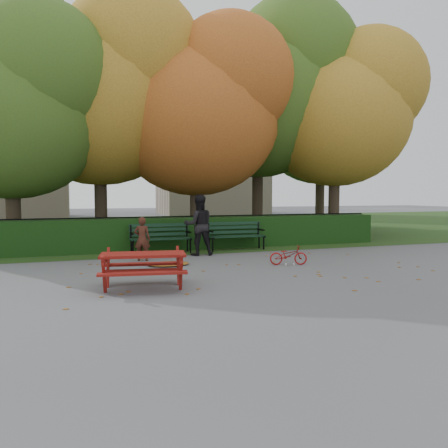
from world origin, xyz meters
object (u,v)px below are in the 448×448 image
object	(u,v)px
tree_a	(20,103)
tree_g	(329,121)
tree_c	(206,108)
adult	(199,225)
bicycle	(288,255)
tree_d	(269,90)
tree_e	(346,110)
child	(142,239)
bench_left	(160,236)
picnic_table	(143,261)
bench_right	(236,233)
tree_b	(110,89)

from	to	relation	value
tree_a	tree_g	distance (m)	14.18
tree_c	adult	xyz separation A→B (m)	(-1.17, -3.06, -3.95)
bicycle	tree_a	bearing A→B (deg)	68.91
tree_d	tree_e	distance (m)	3.15
adult	child	bearing A→B (deg)	22.71
bench_left	tree_g	bearing A→B (deg)	32.17
tree_d	tree_e	bearing A→B (deg)	-28.91
tree_d	picnic_table	world-z (taller)	tree_d
tree_g	tree_e	bearing A→B (deg)	-114.40
bench_left	picnic_table	size ratio (longest dim) A/B	1.03
bench_right	child	xyz separation A→B (m)	(-3.14, -1.34, 0.06)
bench_left	picnic_table	distance (m)	4.89
tree_e	adult	size ratio (longest dim) A/B	4.66
tree_d	bench_right	distance (m)	7.07
adult	tree_g	bearing A→B (deg)	-136.45
tree_a	bench_right	size ratio (longest dim) A/B	4.16
tree_b	picnic_table	size ratio (longest dim) A/B	5.05
tree_a	bench_right	xyz separation A→B (m)	(6.29, -1.88, -4.00)
bench_left	tree_b	bearing A→B (deg)	110.58
tree_c	tree_d	world-z (taller)	tree_d
picnic_table	child	world-z (taller)	child
tree_c	bicycle	size ratio (longest dim) A/B	8.61
tree_e	picnic_table	size ratio (longest dim) A/B	4.68
bench_left	picnic_table	bearing A→B (deg)	-104.57
tree_a	tree_g	xyz separation A→B (m)	(13.52, 4.18, 0.85)
bench_left	bench_right	world-z (taller)	same
tree_a	tree_e	size ratio (longest dim) A/B	0.92
tree_b	tree_d	xyz separation A→B (m)	(6.32, 0.48, 0.58)
tree_g	picnic_table	bearing A→B (deg)	-135.19
tree_a	adult	world-z (taller)	tree_a
tree_d	bench_right	size ratio (longest dim) A/B	5.32
tree_e	bicycle	world-z (taller)	tree_e
tree_g	child	distance (m)	13.61
tree_e	bench_left	size ratio (longest dim) A/B	4.53
tree_d	bench_left	distance (m)	8.31
bench_left	bicycle	size ratio (longest dim) A/B	1.94
bench_right	adult	size ratio (longest dim) A/B	1.03
tree_g	tree_a	bearing A→B (deg)	-162.81
tree_b	child	size ratio (longest dim) A/B	7.52
bench_right	adult	bearing A→B (deg)	-150.87
tree_a	tree_c	bearing A→B (deg)	3.65
tree_b	bicycle	bearing A→B (deg)	-58.95
tree_a	tree_c	world-z (taller)	tree_c
bench_right	picnic_table	world-z (taller)	bench_right
tree_b	tree_c	bearing A→B (deg)	-13.45
tree_a	bicycle	distance (m)	9.28
tree_c	tree_e	world-z (taller)	tree_e
tree_a	tree_e	world-z (taller)	tree_e
tree_c	tree_a	bearing A→B (deg)	-176.35
tree_d	tree_c	bearing A→B (deg)	-157.39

